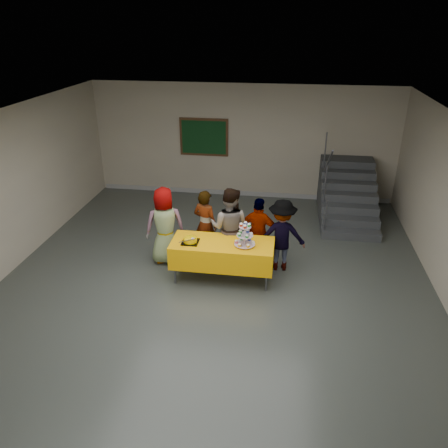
# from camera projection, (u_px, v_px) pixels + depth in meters

# --- Properties ---
(room_shell) EXTENTS (10.00, 10.04, 3.02)m
(room_shell) POSITION_uv_depth(u_px,v_px,m) (209.00, 184.00, 6.80)
(room_shell) COLOR #4C514C
(room_shell) RESTS_ON ground
(bake_table) EXTENTS (1.88, 0.78, 0.77)m
(bake_table) POSITION_uv_depth(u_px,v_px,m) (222.00, 253.00, 8.05)
(bake_table) COLOR #595960
(bake_table) RESTS_ON ground
(cupcake_stand) EXTENTS (0.38, 0.38, 0.44)m
(cupcake_stand) POSITION_uv_depth(u_px,v_px,m) (245.00, 237.00, 7.78)
(cupcake_stand) COLOR silver
(cupcake_stand) RESTS_ON bake_table
(bear_cake) EXTENTS (0.32, 0.36, 0.12)m
(bear_cake) POSITION_uv_depth(u_px,v_px,m) (190.00, 240.00, 7.93)
(bear_cake) COLOR black
(bear_cake) RESTS_ON bake_table
(schoolchild_a) EXTENTS (0.89, 0.73, 1.57)m
(schoolchild_a) POSITION_uv_depth(u_px,v_px,m) (165.00, 226.00, 8.56)
(schoolchild_a) COLOR slate
(schoolchild_a) RESTS_ON ground
(schoolchild_b) EXTENTS (0.63, 0.53, 1.46)m
(schoolchild_b) POSITION_uv_depth(u_px,v_px,m) (205.00, 225.00, 8.73)
(schoolchild_b) COLOR slate
(schoolchild_b) RESTS_ON ground
(schoolchild_c) EXTENTS (0.86, 0.71, 1.61)m
(schoolchild_c) POSITION_uv_depth(u_px,v_px,m) (229.00, 227.00, 8.45)
(schoolchild_c) COLOR slate
(schoolchild_c) RESTS_ON ground
(schoolchild_d) EXTENTS (0.88, 0.49, 1.42)m
(schoolchild_d) POSITION_uv_depth(u_px,v_px,m) (259.00, 233.00, 8.44)
(schoolchild_d) COLOR slate
(schoolchild_d) RESTS_ON ground
(schoolchild_e) EXTENTS (0.97, 0.61, 1.44)m
(schoolchild_e) POSITION_uv_depth(u_px,v_px,m) (281.00, 235.00, 8.33)
(schoolchild_e) COLOR slate
(schoolchild_e) RESTS_ON ground
(staircase) EXTENTS (1.30, 2.40, 2.04)m
(staircase) POSITION_uv_depth(u_px,v_px,m) (346.00, 195.00, 10.82)
(staircase) COLOR #424447
(staircase) RESTS_ON ground
(noticeboard) EXTENTS (1.30, 0.05, 1.00)m
(noticeboard) POSITION_uv_depth(u_px,v_px,m) (204.00, 137.00, 11.58)
(noticeboard) COLOR #472B16
(noticeboard) RESTS_ON ground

